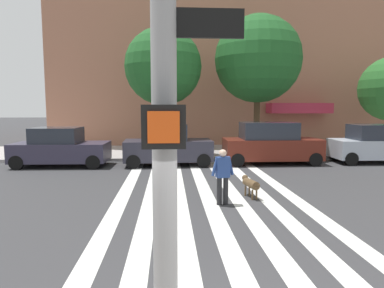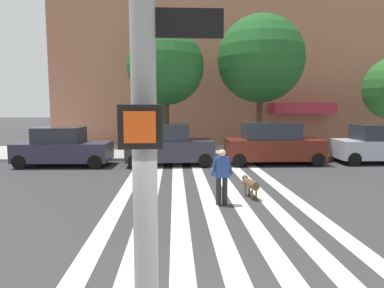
% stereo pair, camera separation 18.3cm
% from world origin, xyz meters
% --- Properties ---
extents(ground_plane, '(160.00, 160.00, 0.00)m').
position_xyz_m(ground_plane, '(0.00, 7.38, 0.00)').
color(ground_plane, '#353538').
extents(sidewalk_far, '(80.00, 6.00, 0.15)m').
position_xyz_m(sidewalk_far, '(0.00, 17.76, 0.07)').
color(sidewalk_far, '#A59E9D').
rests_on(sidewalk_far, ground_plane).
extents(crosswalk_stripes, '(5.85, 14.16, 0.01)m').
position_xyz_m(crosswalk_stripes, '(0.23, 7.38, 0.00)').
color(crosswalk_stripes, silver).
rests_on(crosswalk_stripes, ground_plane).
extents(apartment_block, '(36.60, 18.54, 22.63)m').
position_xyz_m(apartment_block, '(8.95, 29.33, 11.31)').
color(apartment_block, '#A76C53').
rests_on(apartment_block, ground_plane).
extents(traffic_light_pole, '(0.74, 0.46, 5.80)m').
position_xyz_m(traffic_light_pole, '(-1.00, -0.65, 3.52)').
color(traffic_light_pole, gray).
rests_on(traffic_light_pole, sidewalk_near).
extents(parked_car_near_curb, '(4.48, 2.13, 1.87)m').
position_xyz_m(parked_car_near_curb, '(-6.21, 13.51, 0.89)').
color(parked_car_near_curb, '#312D41').
rests_on(parked_car_near_curb, ground_plane).
extents(parked_car_behind_first, '(4.31, 2.11, 2.04)m').
position_xyz_m(parked_car_behind_first, '(-1.07, 13.50, 0.95)').
color(parked_car_behind_first, '#2C2B37').
rests_on(parked_car_behind_first, ground_plane).
extents(parked_car_third_in_line, '(4.76, 1.96, 2.09)m').
position_xyz_m(parked_car_third_in_line, '(4.11, 13.51, 1.00)').
color(parked_car_third_in_line, '#5F2016').
rests_on(parked_car_third_in_line, ground_plane).
extents(parked_car_fourth_in_line, '(4.75, 2.10, 1.96)m').
position_xyz_m(parked_car_fourth_in_line, '(9.71, 13.51, 0.93)').
color(parked_car_fourth_in_line, '#ADB7C6').
rests_on(parked_car_fourth_in_line, ground_plane).
extents(street_tree_nearest, '(4.18, 4.18, 6.97)m').
position_xyz_m(street_tree_nearest, '(-1.27, 15.69, 5.01)').
color(street_tree_nearest, '#4C3823').
rests_on(street_tree_nearest, sidewalk_far).
extents(street_tree_middle, '(4.94, 4.94, 7.87)m').
position_xyz_m(street_tree_middle, '(4.10, 16.32, 5.54)').
color(street_tree_middle, '#4C3823').
rests_on(street_tree_middle, sidewalk_far).
extents(pedestrian_dog_walker, '(0.71, 0.32, 1.64)m').
position_xyz_m(pedestrian_dog_walker, '(0.58, 6.61, 0.93)').
color(pedestrian_dog_walker, black).
rests_on(pedestrian_dog_walker, ground_plane).
extents(dog_on_leash, '(0.42, 1.11, 0.65)m').
position_xyz_m(dog_on_leash, '(1.58, 7.35, 0.44)').
color(dog_on_leash, brown).
rests_on(dog_on_leash, ground_plane).
extents(pedestrian_bystander, '(0.38, 0.68, 1.64)m').
position_xyz_m(pedestrian_bystander, '(9.90, 16.35, 1.08)').
color(pedestrian_bystander, '#282D4C').
rests_on(pedestrian_bystander, sidewalk_far).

